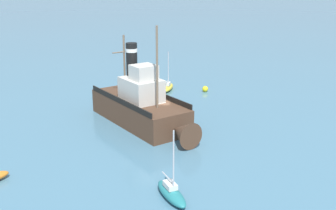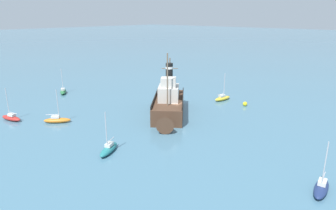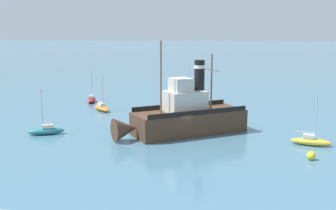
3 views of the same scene
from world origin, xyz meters
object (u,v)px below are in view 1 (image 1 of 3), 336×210
at_px(old_tugboat, 142,106).
at_px(mooring_buoy, 205,89).
at_px(sailboat_teal, 171,193).
at_px(sailboat_yellow, 168,87).

bearing_deg(old_tugboat, mooring_buoy, -117.60).
bearing_deg(sailboat_teal, sailboat_yellow, -85.97).
xyz_separation_m(sailboat_yellow, sailboat_teal, (-1.90, 26.96, 0.00)).
relative_size(sailboat_teal, mooring_buoy, 6.59).
relative_size(old_tugboat, sailboat_yellow, 2.73).
distance_m(old_tugboat, mooring_buoy, 13.98).
height_order(old_tugboat, sailboat_teal, old_tugboat).
relative_size(sailboat_yellow, sailboat_teal, 1.00).
relative_size(old_tugboat, mooring_buoy, 18.01).
bearing_deg(sailboat_yellow, old_tugboat, 82.38).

